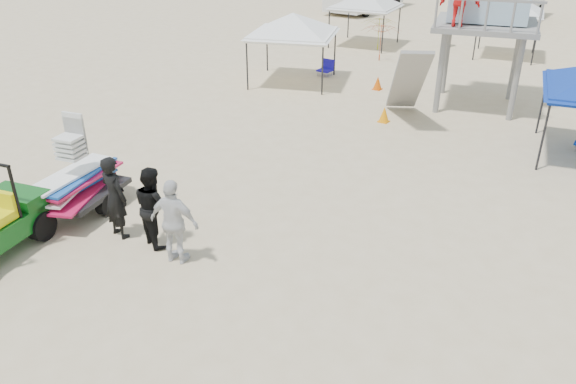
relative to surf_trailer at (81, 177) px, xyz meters
The scene contains 12 objects.
ground 4.65m from the surf_trailer, 22.07° to the right, with size 140.00×140.00×0.00m, color beige.
surf_trailer is the anchor object (origin of this frame).
man_left 1.55m from the surf_trailer, 11.19° to the right, with size 0.66×0.43×1.80m, color black.
man_mid 2.37m from the surf_trailer, ahead, with size 0.82×0.64×1.69m, color black.
man_right 3.23m from the surf_trailer, ahead, with size 1.02×0.43×1.74m, color silver.
canopy_white_a 11.68m from the surf_trailer, 100.13° to the left, with size 3.90×3.90×3.05m.
umbrella_a 16.43m from the surf_trailer, 92.62° to the left, with size 1.78×1.81×1.63m, color #B83A13.
umbrella_b 18.38m from the surf_trailer, 95.55° to the left, with size 1.69×1.72×1.55m, color #C5CC12.
cone_near 9.73m from the surf_trailer, 72.06° to the left, with size 0.34×0.34×0.50m, color orange.
cone_far 12.44m from the surf_trailer, 84.49° to the left, with size 0.34×0.34×0.50m, color #DC5306.
beach_chair_a 13.08m from the surf_trailer, 96.44° to the left, with size 0.54×0.58×0.64m.
distant_beachgoers 22.78m from the surf_trailer, 76.11° to the left, with size 14.32×4.27×1.72m.
Camera 1 is at (5.99, -4.92, 6.22)m, focal length 35.00 mm.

